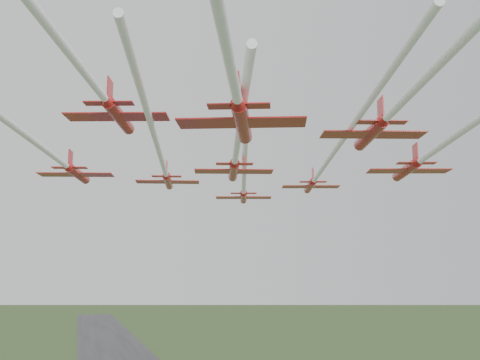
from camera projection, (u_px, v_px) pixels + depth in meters
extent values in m
cylinder|color=red|center=(244.00, 197.00, 103.68)|extent=(3.49, 9.08, 1.18)
cone|color=red|center=(243.00, 201.00, 109.10)|extent=(1.64, 2.16, 1.18)
cone|color=red|center=(244.00, 192.00, 98.56)|extent=(1.37, 1.52, 1.07)
ellipsoid|color=black|center=(243.00, 196.00, 105.86)|extent=(0.70, 1.10, 0.34)
cube|color=red|center=(244.00, 198.00, 102.79)|extent=(9.81, 5.13, 0.11)
cube|color=red|center=(244.00, 193.00, 99.57)|extent=(4.46, 2.35, 0.09)
cube|color=red|center=(244.00, 186.00, 99.98)|extent=(0.60, 1.89, 2.14)
cylinder|color=silver|center=(244.00, 169.00, 78.28)|extent=(10.99, 38.78, 0.64)
cylinder|color=red|center=(168.00, 181.00, 91.31)|extent=(2.90, 9.16, 1.18)
cone|color=red|center=(170.00, 187.00, 96.73)|extent=(1.52, 2.12, 1.18)
cone|color=red|center=(166.00, 175.00, 86.20)|extent=(1.30, 1.47, 1.07)
ellipsoid|color=black|center=(169.00, 181.00, 93.49)|extent=(0.64, 1.08, 0.34)
cube|color=red|center=(168.00, 182.00, 90.42)|extent=(9.78, 4.53, 0.11)
cube|color=red|center=(167.00, 176.00, 87.20)|extent=(4.45, 2.08, 0.09)
cube|color=red|center=(167.00, 169.00, 87.61)|extent=(0.47, 1.91, 2.14)
cylinder|color=silver|center=(152.00, 128.00, 59.95)|extent=(10.60, 51.36, 0.64)
cylinder|color=red|center=(310.00, 186.00, 91.87)|extent=(3.21, 8.31, 1.08)
cone|color=red|center=(307.00, 191.00, 96.83)|extent=(1.50, 1.98, 1.08)
cone|color=red|center=(314.00, 181.00, 87.19)|extent=(1.25, 1.39, 0.98)
ellipsoid|color=black|center=(309.00, 186.00, 93.86)|extent=(0.64, 1.00, 0.31)
cube|color=red|center=(311.00, 187.00, 91.05)|extent=(8.97, 4.71, 0.10)
cube|color=red|center=(313.00, 182.00, 88.11)|extent=(4.08, 2.16, 0.08)
cube|color=red|center=(313.00, 175.00, 88.48)|extent=(0.56, 1.72, 1.96)
cylinder|color=silver|center=(348.00, 133.00, 59.09)|extent=(15.20, 54.13, 0.59)
cylinder|color=red|center=(78.00, 174.00, 76.17)|extent=(3.17, 8.90, 1.15)
cone|color=red|center=(87.00, 181.00, 81.47)|extent=(1.55, 2.10, 1.15)
cone|color=red|center=(67.00, 166.00, 71.18)|extent=(1.31, 1.46, 1.04)
ellipsoid|color=black|center=(82.00, 174.00, 78.30)|extent=(0.66, 1.07, 0.33)
cube|color=red|center=(76.00, 175.00, 75.31)|extent=(9.57, 4.77, 0.10)
cube|color=red|center=(70.00, 168.00, 72.16)|extent=(4.35, 2.19, 0.08)
cube|color=red|center=(70.00, 159.00, 72.56)|extent=(0.54, 1.85, 2.09)
cylinder|color=red|center=(234.00, 171.00, 73.85)|extent=(3.18, 9.17, 1.18)
cone|color=red|center=(232.00, 178.00, 79.30)|extent=(1.58, 2.15, 1.18)
cone|color=red|center=(235.00, 162.00, 68.72)|extent=(1.33, 1.50, 1.07)
ellipsoid|color=black|center=(233.00, 170.00, 76.04)|extent=(0.67, 1.10, 0.34)
cube|color=red|center=(234.00, 171.00, 72.96)|extent=(9.84, 4.82, 0.11)
cube|color=red|center=(234.00, 164.00, 69.72)|extent=(4.48, 2.21, 0.09)
cube|color=red|center=(234.00, 154.00, 70.13)|extent=(0.53, 1.91, 2.15)
cylinder|color=silver|center=(241.00, 122.00, 51.35)|extent=(8.19, 33.37, 0.64)
cylinder|color=red|center=(406.00, 170.00, 73.54)|extent=(3.70, 9.42, 1.22)
cone|color=red|center=(395.00, 178.00, 79.18)|extent=(1.71, 2.25, 1.22)
cone|color=red|center=(419.00, 161.00, 68.24)|extent=(1.43, 1.58, 1.11)
ellipsoid|color=black|center=(402.00, 170.00, 75.81)|extent=(0.73, 1.14, 0.36)
cube|color=red|center=(408.00, 171.00, 72.62)|extent=(10.19, 5.40, 0.11)
cube|color=red|center=(416.00, 163.00, 69.28)|extent=(4.64, 2.47, 0.09)
cube|color=red|center=(415.00, 153.00, 69.70)|extent=(0.64, 1.96, 2.22)
cylinder|color=red|center=(119.00, 116.00, 57.27)|extent=(3.69, 9.28, 1.20)
cone|color=red|center=(131.00, 131.00, 62.82)|extent=(1.69, 2.22, 1.20)
cone|color=red|center=(106.00, 100.00, 52.04)|extent=(1.41, 1.56, 1.09)
ellipsoid|color=black|center=(124.00, 118.00, 59.50)|extent=(0.72, 1.13, 0.35)
cube|color=red|center=(117.00, 117.00, 56.36)|extent=(10.04, 5.36, 0.11)
cube|color=red|center=(109.00, 103.00, 53.06)|extent=(4.57, 2.45, 0.09)
cube|color=red|center=(110.00, 91.00, 53.48)|extent=(0.64, 1.92, 2.19)
cylinder|color=red|center=(370.00, 134.00, 58.47)|extent=(3.42, 9.52, 1.23)
cone|color=red|center=(358.00, 147.00, 64.13)|extent=(1.67, 2.24, 1.23)
cone|color=red|center=(385.00, 119.00, 53.13)|extent=(1.40, 1.56, 1.12)
ellipsoid|color=black|center=(365.00, 135.00, 60.74)|extent=(0.70, 1.14, 0.36)
cube|color=red|center=(373.00, 135.00, 57.54)|extent=(10.23, 5.13, 0.11)
cube|color=red|center=(382.00, 122.00, 54.18)|extent=(4.66, 2.35, 0.09)
cube|color=red|center=(381.00, 110.00, 54.61)|extent=(0.58, 1.98, 2.23)
cylinder|color=red|center=(242.00, 122.00, 46.35)|extent=(4.10, 9.31, 1.22)
cone|color=red|center=(246.00, 140.00, 51.95)|extent=(1.78, 2.27, 1.22)
cone|color=red|center=(238.00, 102.00, 41.07)|extent=(1.47, 1.61, 1.11)
ellipsoid|color=black|center=(244.00, 124.00, 48.60)|extent=(0.77, 1.14, 0.35)
cube|color=red|center=(242.00, 123.00, 45.43)|extent=(10.14, 5.77, 0.11)
cube|color=red|center=(239.00, 106.00, 42.10)|extent=(4.62, 2.64, 0.09)
cube|color=red|center=(239.00, 90.00, 42.53)|extent=(0.73, 1.93, 2.21)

